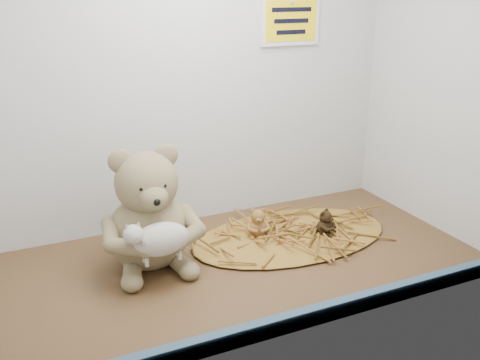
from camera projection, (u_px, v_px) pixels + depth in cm
name	position (u px, v px, depth cm)	size (l,w,h in cm)	color
alcove_shell	(219.00, 74.00, 123.43)	(120.40, 60.20, 90.40)	#3D2715
front_rail	(295.00, 320.00, 105.90)	(119.28, 2.20, 3.60)	#3D5A75
straw_bed	(291.00, 235.00, 144.78)	(56.13, 32.59, 1.09)	brown
main_teddy	(147.00, 208.00, 125.97)	(24.07, 25.41, 29.85)	#8D7D57
toy_lamb	(161.00, 239.00, 117.99)	(16.47, 10.05, 10.64)	beige
mini_teddy_tan	(258.00, 221.00, 142.76)	(6.35, 6.70, 7.87)	olive
mini_teddy_brown	(325.00, 221.00, 143.88)	(5.60, 5.91, 6.94)	black
wall_sign	(290.00, 21.00, 149.14)	(16.00, 1.20, 11.00)	yellow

